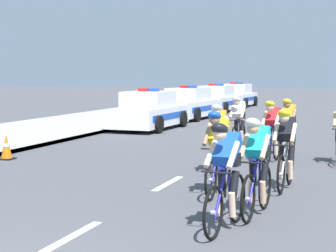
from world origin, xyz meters
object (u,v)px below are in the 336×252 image
Objects in this scene: cyclist_lead at (226,175)px; cyclist_seventh at (288,127)px; police_car_nearest at (149,112)px; police_car_furthest at (237,96)px; cyclist_fifth at (218,138)px; traffic_cone_mid at (6,147)px; police_car_second at (189,105)px; cyclist_second at (257,165)px; cyclist_ninth at (238,122)px; cyclist_sixth at (272,131)px; police_car_third at (216,100)px; cyclist_third at (218,152)px; cyclist_fourth at (286,148)px.

cyclist_seventh is at bearing 90.85° from cyclist_lead.
police_car_nearest reaches higher than cyclist_lead.
cyclist_lead is 0.39× the size of police_car_furthest.
traffic_cone_mid is (-5.57, 0.29, -0.48)m from cyclist_fifth.
traffic_cone_mid is at bearing -93.90° from police_car_nearest.
police_car_second is at bearing 90.01° from police_car_nearest.
cyclist_second is 7.75m from cyclist_ninth.
cyclist_sixth and cyclist_seventh have the same top height.
cyclist_fifth is at bearing -60.99° from police_car_nearest.
police_car_third reaches higher than cyclist_seventh.
cyclist_third is 1.00× the size of cyclist_fourth.
cyclist_ninth is at bearing 104.04° from cyclist_second.
cyclist_fourth is at bearing -72.51° from police_car_third.
police_car_furthest reaches higher than cyclist_sixth.
cyclist_sixth is 0.39× the size of police_car_furthest.
cyclist_second reaches higher than traffic_cone_mid.
police_car_nearest is at bearing -90.00° from police_car_furthest.
traffic_cone_mid is (-0.59, -14.01, -0.37)m from police_car_second.
cyclist_seventh is (0.23, 1.26, 0.00)m from cyclist_sixth.
police_car_third is 1.00× the size of police_car_furthest.
cyclist_sixth is at bearing -59.05° from cyclist_ninth.
cyclist_lead is 8.33m from traffic_cone_mid.
cyclist_ninth is (-2.02, 5.29, 0.00)m from cyclist_fourth.
cyclist_lead is 1.01m from cyclist_second.
police_car_nearest is at bearing 117.29° from cyclist_second.
cyclist_lead is 1.00× the size of cyclist_second.
cyclist_fourth is at bearing -83.39° from cyclist_seventh.
police_car_furthest is at bearing 101.86° from cyclist_lead.
police_car_third reaches higher than cyclist_fifth.
cyclist_lead is 6.37m from cyclist_sixth.
police_car_second is (-6.20, 18.82, -0.11)m from cyclist_lead.
cyclist_ninth is at bearing 110.90° from cyclist_fourth.
cyclist_second and cyclist_sixth have the same top height.
cyclist_third is 1.00× the size of cyclist_ninth.
cyclist_fourth is 27.13m from police_car_furthest.
police_car_furthest is (-0.00, 16.03, 0.00)m from police_car_nearest.
cyclist_fifth is at bearing -84.25° from cyclist_ninth.
police_car_second is at bearing 108.48° from cyclist_third.
cyclist_seventh is 7.26m from traffic_cone_mid.
cyclist_fourth is at bearing -76.79° from cyclist_sixth.
cyclist_fourth and cyclist_sixth have the same top height.
cyclist_ninth is (-0.95, 6.22, 0.00)m from cyclist_third.
cyclist_fourth is at bearing -39.02° from cyclist_fifth.
police_car_nearest is (-5.53, 11.21, -0.11)m from cyclist_third.
cyclist_fourth and cyclist_ninth have the same top height.
cyclist_third is 6.64m from traffic_cone_mid.
traffic_cone_mid is (-5.17, -3.69, -0.48)m from cyclist_ninth.
cyclist_sixth is at bearing 13.58° from traffic_cone_mid.
cyclist_sixth is (0.33, 4.08, 0.00)m from cyclist_third.
cyclist_sixth is 9.22m from police_car_nearest.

